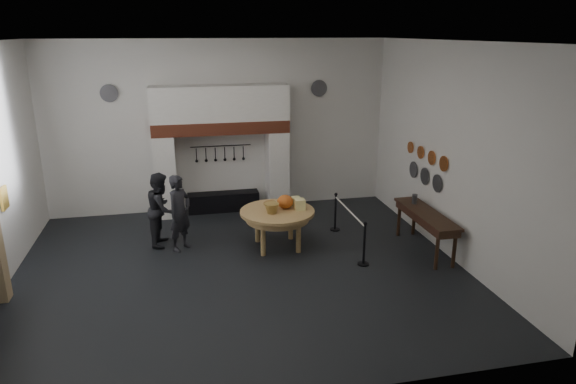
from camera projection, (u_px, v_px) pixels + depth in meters
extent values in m
cube|color=black|center=(241.00, 270.00, 10.52)|extent=(9.00, 8.00, 0.02)
cube|color=silver|center=(234.00, 41.00, 9.17)|extent=(9.00, 8.00, 0.02)
cube|color=silver|center=(220.00, 127.00, 13.57)|extent=(9.00, 0.02, 4.50)
cube|color=silver|center=(278.00, 244.00, 6.12)|extent=(9.00, 0.02, 4.50)
cube|color=silver|center=(452.00, 152.00, 10.75)|extent=(0.02, 8.00, 4.50)
cube|color=silver|center=(166.00, 176.00, 13.30)|extent=(0.55, 0.70, 2.15)
cube|color=silver|center=(277.00, 170.00, 13.90)|extent=(0.55, 0.70, 2.15)
cube|color=#9E442B|center=(221.00, 127.00, 13.23)|extent=(3.50, 0.72, 0.32)
cube|color=silver|center=(220.00, 103.00, 13.04)|extent=(3.50, 0.70, 0.90)
cube|color=black|center=(224.00, 202.00, 13.91)|extent=(1.90, 0.45, 0.50)
cylinder|color=black|center=(221.00, 146.00, 13.65)|extent=(1.60, 0.02, 0.02)
cube|color=gold|center=(4.00, 198.00, 9.89)|extent=(0.05, 0.34, 0.44)
cylinder|color=tan|center=(277.00, 212.00, 11.39)|extent=(1.86, 1.86, 0.07)
ellipsoid|color=#C4451B|center=(285.00, 202.00, 11.46)|extent=(0.36, 0.36, 0.31)
cube|color=#F0E78F|center=(300.00, 204.00, 11.39)|extent=(0.22, 0.22, 0.24)
cube|color=#E0D886|center=(296.00, 201.00, 11.67)|extent=(0.18, 0.18, 0.20)
cone|color=#A6863C|center=(272.00, 208.00, 11.17)|extent=(0.36, 0.36, 0.22)
ellipsoid|color=olive|center=(270.00, 203.00, 11.66)|extent=(0.31, 0.18, 0.13)
imported|color=black|center=(180.00, 213.00, 11.27)|extent=(0.72, 0.74, 1.71)
imported|color=black|center=(161.00, 209.00, 11.56)|extent=(0.78, 0.92, 1.68)
cube|color=#331B12|center=(426.00, 214.00, 11.19)|extent=(0.55, 2.20, 0.06)
cylinder|color=#505055|center=(415.00, 199.00, 11.70)|extent=(0.12, 0.12, 0.22)
cylinder|color=#C6662D|center=(444.00, 164.00, 11.02)|extent=(0.03, 0.34, 0.34)
cylinder|color=#C6662D|center=(432.00, 158.00, 11.53)|extent=(0.03, 0.32, 0.32)
cylinder|color=#C6662D|center=(421.00, 152.00, 12.05)|extent=(0.03, 0.30, 0.30)
cylinder|color=#C6662D|center=(410.00, 147.00, 12.56)|extent=(0.03, 0.28, 0.28)
cylinder|color=#4C4C51|center=(437.00, 183.00, 11.36)|extent=(0.03, 0.40, 0.40)
cylinder|color=#4C4C51|center=(425.00, 176.00, 11.92)|extent=(0.03, 0.40, 0.40)
cylinder|color=#4C4C51|center=(413.00, 170.00, 12.48)|extent=(0.03, 0.40, 0.40)
cylinder|color=#4C4C51|center=(109.00, 93.00, 12.70)|extent=(0.44, 0.03, 0.44)
cylinder|color=#4C4C51|center=(319.00, 88.00, 13.79)|extent=(0.44, 0.03, 0.44)
cylinder|color=black|center=(364.00, 245.00, 10.61)|extent=(0.05, 0.05, 0.90)
cylinder|color=black|center=(335.00, 213.00, 12.48)|extent=(0.05, 0.05, 0.90)
cylinder|color=beige|center=(349.00, 211.00, 11.42)|extent=(0.04, 2.00, 0.04)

